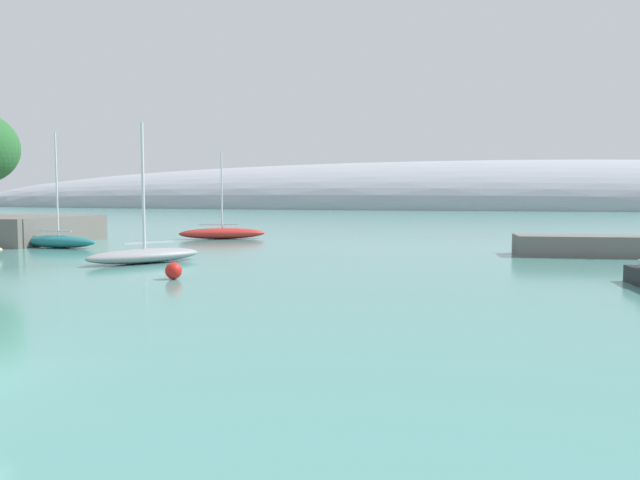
# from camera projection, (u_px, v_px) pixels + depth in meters

# --- Properties ---
(shore_outcrop) EXTENTS (12.89, 12.26, 2.40)m
(shore_outcrop) POSITION_uv_depth(u_px,v_px,m) (7.00, 229.00, 55.39)
(shore_outcrop) COLOR #66605B
(shore_outcrop) RESTS_ON ground
(distant_ridge) EXTENTS (396.89, 71.25, 31.21)m
(distant_ridge) POSITION_uv_depth(u_px,v_px,m) (478.00, 208.00, 197.16)
(distant_ridge) COLOR #999EA8
(distant_ridge) RESTS_ON ground
(sailboat_grey_mid_mooring) EXTENTS (6.32, 7.42, 8.94)m
(sailboat_grey_mid_mooring) POSITION_uv_depth(u_px,v_px,m) (145.00, 254.00, 38.31)
(sailboat_grey_mid_mooring) COLOR gray
(sailboat_grey_mid_mooring) RESTS_ON water
(sailboat_red_outer_mooring) EXTENTS (8.49, 5.39, 8.59)m
(sailboat_red_outer_mooring) POSITION_uv_depth(u_px,v_px,m) (222.00, 233.00, 59.30)
(sailboat_red_outer_mooring) COLOR red
(sailboat_red_outer_mooring) RESTS_ON water
(sailboat_teal_end_of_line) EXTENTS (7.13, 2.25, 9.38)m
(sailboat_teal_end_of_line) POSITION_uv_depth(u_px,v_px,m) (58.00, 241.00, 49.27)
(sailboat_teal_end_of_line) COLOR #1E6B70
(sailboat_teal_end_of_line) RESTS_ON water
(mooring_buoy_red) EXTENTS (0.87, 0.87, 0.87)m
(mooring_buoy_red) POSITION_uv_depth(u_px,v_px,m) (174.00, 271.00, 30.92)
(mooring_buoy_red) COLOR red
(mooring_buoy_red) RESTS_ON water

